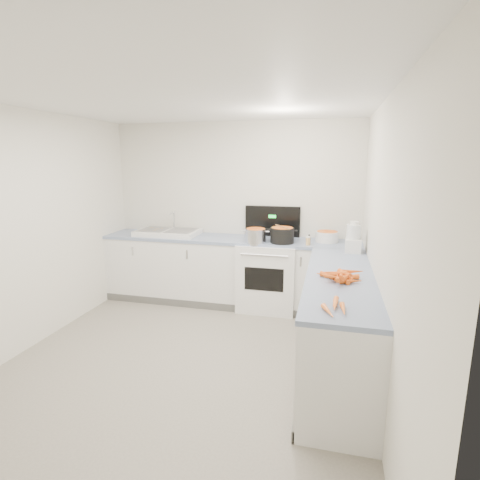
% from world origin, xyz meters
% --- Properties ---
extents(floor, '(3.50, 4.00, 0.00)m').
position_xyz_m(floor, '(0.00, 0.00, 0.00)').
color(floor, gray).
rests_on(floor, ground).
extents(ceiling, '(3.50, 4.00, 0.00)m').
position_xyz_m(ceiling, '(0.00, 0.00, 2.50)').
color(ceiling, silver).
rests_on(ceiling, ground).
extents(wall_back, '(3.50, 0.00, 2.50)m').
position_xyz_m(wall_back, '(0.00, 2.00, 1.25)').
color(wall_back, silver).
rests_on(wall_back, ground).
extents(wall_left, '(0.00, 4.00, 2.50)m').
position_xyz_m(wall_left, '(-1.75, 0.00, 1.25)').
color(wall_left, silver).
rests_on(wall_left, ground).
extents(wall_right, '(0.00, 4.00, 2.50)m').
position_xyz_m(wall_right, '(1.75, 0.00, 1.25)').
color(wall_right, silver).
rests_on(wall_right, ground).
extents(counter_back, '(3.50, 0.62, 0.94)m').
position_xyz_m(counter_back, '(0.00, 1.70, 0.47)').
color(counter_back, white).
rests_on(counter_back, ground).
extents(counter_right, '(0.62, 2.20, 0.94)m').
position_xyz_m(counter_right, '(1.45, 0.30, 0.47)').
color(counter_right, white).
rests_on(counter_right, ground).
extents(stove, '(0.76, 0.65, 1.36)m').
position_xyz_m(stove, '(0.55, 1.69, 0.47)').
color(stove, white).
rests_on(stove, ground).
extents(sink, '(0.86, 0.52, 0.31)m').
position_xyz_m(sink, '(-0.90, 1.70, 0.98)').
color(sink, white).
rests_on(sink, counter_back).
extents(steel_pot, '(0.32, 0.32, 0.20)m').
position_xyz_m(steel_pot, '(0.41, 1.51, 1.02)').
color(steel_pot, silver).
rests_on(steel_pot, stove).
extents(black_pot, '(0.33, 0.33, 0.22)m').
position_xyz_m(black_pot, '(0.74, 1.56, 1.03)').
color(black_pot, black).
rests_on(black_pot, stove).
extents(wooden_spoon, '(0.23, 0.31, 0.02)m').
position_xyz_m(wooden_spoon, '(0.74, 1.56, 1.15)').
color(wooden_spoon, '#AD7A47').
rests_on(wooden_spoon, black_pot).
extents(mixing_bowl, '(0.38, 0.38, 0.14)m').
position_xyz_m(mixing_bowl, '(1.30, 1.77, 1.01)').
color(mixing_bowl, white).
rests_on(mixing_bowl, counter_back).
extents(extract_bottle, '(0.04, 0.04, 0.10)m').
position_xyz_m(extract_bottle, '(1.08, 1.57, 0.99)').
color(extract_bottle, '#593319').
rests_on(extract_bottle, counter_back).
extents(spice_jar, '(0.05, 0.05, 0.10)m').
position_xyz_m(spice_jar, '(1.07, 1.51, 0.99)').
color(spice_jar, '#E5B266').
rests_on(spice_jar, counter_back).
extents(food_processor, '(0.18, 0.22, 0.36)m').
position_xyz_m(food_processor, '(1.60, 1.27, 1.09)').
color(food_processor, white).
rests_on(food_processor, counter_right).
extents(carrot_pile, '(0.43, 0.35, 0.09)m').
position_xyz_m(carrot_pile, '(1.46, 0.16, 0.98)').
color(carrot_pile, orange).
rests_on(carrot_pile, counter_right).
extents(peeled_carrots, '(0.18, 0.37, 0.04)m').
position_xyz_m(peeled_carrots, '(1.40, -0.54, 0.96)').
color(peeled_carrots, orange).
rests_on(peeled_carrots, counter_right).
extents(peelings, '(0.23, 0.25, 0.01)m').
position_xyz_m(peelings, '(-1.09, 1.68, 1.02)').
color(peelings, tan).
rests_on(peelings, sink).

